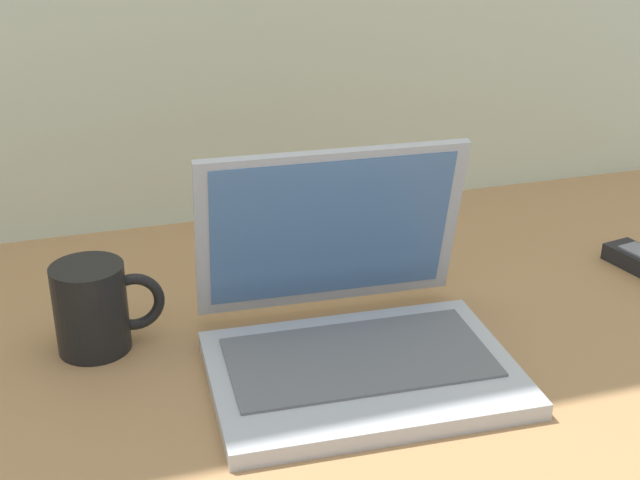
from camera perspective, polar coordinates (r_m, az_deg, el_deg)
name	(u,v)px	position (r m, az deg, el deg)	size (l,w,h in m)	color
desk	(306,351)	(0.97, -0.91, -7.45)	(1.60, 0.76, 0.03)	#A87A4C
laptop	(351,321)	(0.90, 2.08, -5.40)	(0.32, 0.29, 0.21)	#B2B5BA
coffee_mug	(94,306)	(0.95, -14.84, -4.31)	(0.12, 0.08, 0.10)	black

